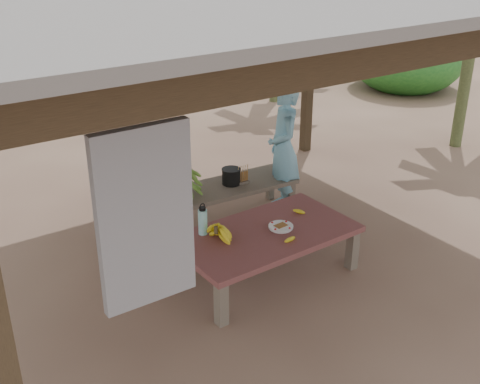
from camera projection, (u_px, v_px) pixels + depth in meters
ground at (242, 266)px, 6.33m from camera, size 80.00×80.00×0.00m
work_table at (265, 238)px, 6.00m from camera, size 1.82×1.04×0.50m
bench at (208, 194)px, 7.04m from camera, size 2.23×0.74×0.45m
ripe_banana_bunch at (216, 233)px, 5.76m from camera, size 0.34×0.31×0.18m
plate at (281, 227)px, 6.03m from camera, size 0.25×0.25×0.04m
loose_banana_front at (290, 239)px, 5.79m from camera, size 0.18×0.10×0.04m
loose_banana_side at (299, 211)px, 6.34m from camera, size 0.12×0.13×0.04m
water_flask at (203, 221)px, 5.88m from camera, size 0.09×0.09×0.33m
green_banana_stalk at (188, 181)px, 6.83m from camera, size 0.31×0.31×0.34m
cooking_pot at (231, 177)px, 7.13m from camera, size 0.22×0.22×0.19m
skewer_rack at (242, 174)px, 7.13m from camera, size 0.18×0.09×0.24m
woman at (283, 148)px, 7.24m from camera, size 0.60×0.70×1.63m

